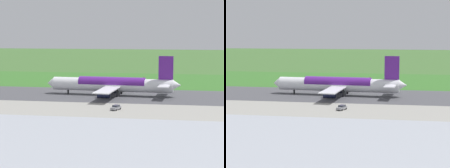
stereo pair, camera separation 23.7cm
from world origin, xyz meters
The scene contains 8 objects.
ground_plane centered at (0.00, 0.00, 0.00)m, with size 800.00×800.00×0.00m, color #3D662D.
runway_asphalt centered at (0.00, 0.00, 0.03)m, with size 600.00×37.19×0.06m, color #47474C.
apron_concrete centered at (0.00, 55.89, 0.03)m, with size 440.00×110.00×0.05m, color gray.
grass_verge_foreground centered at (0.00, -46.91, 0.02)m, with size 600.00×80.00×0.04m, color #346B27.
airliner_main centered at (11.68, 0.03, 4.35)m, with size 54.15×44.31×15.88m.
service_car_followme centered at (5.71, 31.09, 0.84)m, with size 3.12×4.56×1.62m.
no_stopping_sign centered at (3.53, -45.32, 1.42)m, with size 0.60×0.10×2.37m.
traffic_cone_orange centered at (9.71, -46.97, 0.28)m, with size 0.40×0.40×0.55m, color orange.
Camera 2 is at (-15.59, 168.01, 25.87)m, focal length 69.98 mm.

